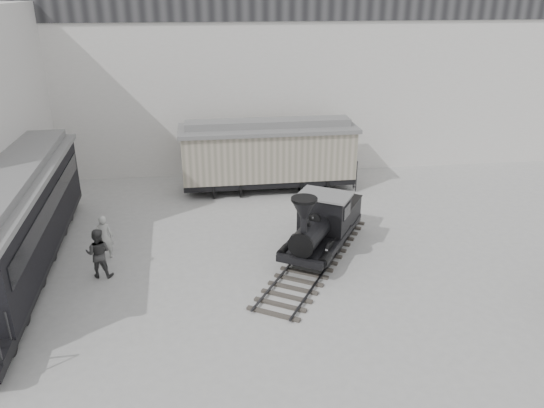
{
  "coord_description": "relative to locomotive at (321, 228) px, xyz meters",
  "views": [
    {
      "loc": [
        -3.12,
        -14.1,
        9.65
      ],
      "look_at": [
        -0.84,
        4.31,
        2.0
      ],
      "focal_mm": 35.0,
      "sensor_mm": 36.0,
      "label": 1
    }
  ],
  "objects": [
    {
      "name": "ground",
      "position": [
        -1.01,
        -3.92,
        -1.09
      ],
      "size": [
        90.0,
        90.0,
        0.0
      ],
      "primitive_type": "plane",
      "color": "#9E9E9B"
    },
    {
      "name": "passenger_coach",
      "position": [
        -11.16,
        0.14,
        0.83
      ],
      "size": [
        3.43,
        13.15,
        3.49
      ],
      "rotation": [
        0.0,
        0.0,
        0.05
      ],
      "color": "black",
      "rests_on": "ground"
    },
    {
      "name": "north_wall",
      "position": [
        -1.01,
        11.07,
        4.46
      ],
      "size": [
        34.0,
        2.51,
        11.0
      ],
      "color": "silver",
      "rests_on": "ground"
    },
    {
      "name": "visitor_b",
      "position": [
        -8.18,
        -0.76,
        -0.17
      ],
      "size": [
        0.96,
        0.79,
        1.84
      ],
      "primitive_type": "imported",
      "rotation": [
        0.0,
        0.0,
        3.03
      ],
      "color": "#373737",
      "rests_on": "ground"
    },
    {
      "name": "locomotive",
      "position": [
        0.0,
        0.0,
        0.0
      ],
      "size": [
        5.83,
        8.12,
        2.95
      ],
      "rotation": [
        0.0,
        0.0,
        -0.54
      ],
      "color": "#352F2B",
      "rests_on": "ground"
    },
    {
      "name": "visitor_a",
      "position": [
        -8.21,
        0.65,
        -0.22
      ],
      "size": [
        0.67,
        0.47,
        1.75
      ],
      "primitive_type": "imported",
      "rotation": [
        0.0,
        0.0,
        3.22
      ],
      "color": "#B1B2AD",
      "rests_on": "ground"
    },
    {
      "name": "boxcar",
      "position": [
        -1.19,
        7.32,
        0.79
      ],
      "size": [
        8.83,
        2.89,
        3.6
      ],
      "rotation": [
        0.0,
        0.0,
        0.02
      ],
      "color": "black",
      "rests_on": "ground"
    }
  ]
}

